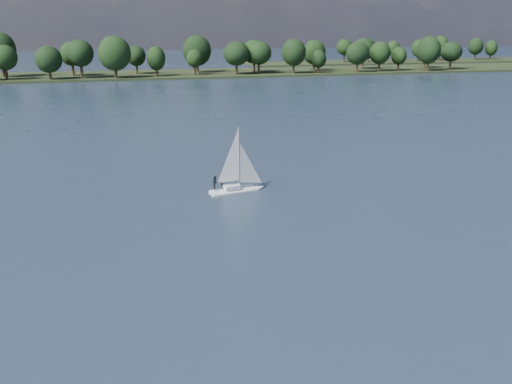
# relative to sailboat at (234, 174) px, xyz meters

# --- Properties ---
(ground) EXTENTS (700.00, 700.00, 0.00)m
(ground) POSITION_rel_sailboat_xyz_m (7.05, 52.36, -2.25)
(ground) COLOR #233342
(ground) RESTS_ON ground
(far_shore) EXTENTS (660.00, 40.00, 1.50)m
(far_shore) POSITION_rel_sailboat_xyz_m (7.05, 164.36, -2.25)
(far_shore) COLOR black
(far_shore) RESTS_ON ground
(far_shore_back) EXTENTS (220.00, 30.00, 1.40)m
(far_shore_back) POSITION_rel_sailboat_xyz_m (167.05, 212.36, -2.25)
(far_shore_back) COLOR black
(far_shore_back) RESTS_ON ground
(sailboat) EXTENTS (6.33, 2.94, 8.04)m
(sailboat) POSITION_rel_sailboat_xyz_m (0.00, 0.00, 0.00)
(sailboat) COLOR white
(sailboat) RESTS_ON ground
(treeline) EXTENTS (562.71, 74.29, 18.30)m
(treeline) POSITION_rel_sailboat_xyz_m (-7.80, 160.90, 5.80)
(treeline) COLOR black
(treeline) RESTS_ON ground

